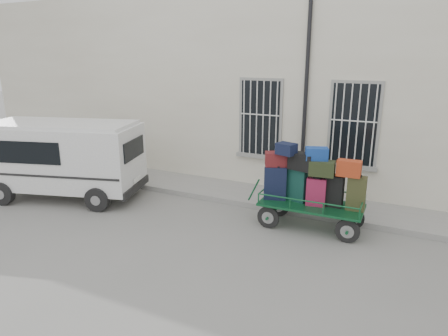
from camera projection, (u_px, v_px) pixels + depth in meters
ground at (230, 227)px, 9.81m from camera, size 80.00×80.00×0.00m
building at (298, 87)px, 13.75m from camera, size 24.00×5.15×6.00m
sidewalk at (262, 196)px, 11.69m from camera, size 24.00×1.70×0.15m
luggage_cart at (310, 186)px, 9.48m from camera, size 2.85×1.13×2.07m
van at (63, 155)px, 11.55m from camera, size 4.75×3.00×2.23m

